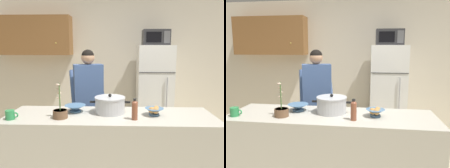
{
  "view_description": "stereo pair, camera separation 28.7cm",
  "coord_description": "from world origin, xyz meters",
  "views": [
    {
      "loc": [
        0.11,
        -2.29,
        1.64
      ],
      "look_at": [
        0.0,
        0.55,
        1.17
      ],
      "focal_mm": 35.08,
      "sensor_mm": 36.0,
      "label": 1
    },
    {
      "loc": [
        0.39,
        -2.26,
        1.64
      ],
      "look_at": [
        0.0,
        0.55,
        1.17
      ],
      "focal_mm": 35.08,
      "sensor_mm": 36.0,
      "label": 2
    }
  ],
  "objects": [
    {
      "name": "potted_orchid",
      "position": [
        -0.51,
        -0.13,
        0.98
      ],
      "size": [
        0.15,
        0.15,
        0.37
      ],
      "color": "brown",
      "rests_on": "kitchen_island"
    },
    {
      "name": "bottle_near_edge",
      "position": [
        0.26,
        -0.15,
        1.03
      ],
      "size": [
        0.06,
        0.06,
        0.22
      ],
      "color": "brown",
      "rests_on": "kitchen_island"
    },
    {
      "name": "kitchen_island",
      "position": [
        0.0,
        0.0,
        0.46
      ],
      "size": [
        2.25,
        0.68,
        0.92
      ],
      "primitive_type": "cube",
      "color": "#BCB7A8",
      "rests_on": "ground"
    },
    {
      "name": "empty_bowl",
      "position": [
        -0.4,
        0.09,
        0.97
      ],
      "size": [
        0.24,
        0.24,
        0.08
      ],
      "color": "#4C7299",
      "rests_on": "kitchen_island"
    },
    {
      "name": "coffee_mug",
      "position": [
        -1.01,
        -0.19,
        0.97
      ],
      "size": [
        0.13,
        0.09,
        0.1
      ],
      "color": "#2D8C4C",
      "rests_on": "kitchen_island"
    },
    {
      "name": "refrigerator",
      "position": [
        0.75,
        1.85,
        0.84
      ],
      "size": [
        0.64,
        0.68,
        1.69
      ],
      "color": "white",
      "rests_on": "ground"
    },
    {
      "name": "cooking_pot",
      "position": [
        -0.01,
        0.08,
        1.01
      ],
      "size": [
        0.45,
        0.34,
        0.22
      ],
      "color": "silver",
      "rests_on": "kitchen_island"
    },
    {
      "name": "back_wall_unit",
      "position": [
        -0.27,
        2.26,
        1.4
      ],
      "size": [
        6.0,
        0.48,
        2.6
      ],
      "color": "beige",
      "rests_on": "ground"
    },
    {
      "name": "person_near_pot",
      "position": [
        -0.35,
        0.81,
        1.01
      ],
      "size": [
        0.58,
        0.52,
        1.62
      ],
      "color": "black",
      "rests_on": "ground"
    },
    {
      "name": "microwave",
      "position": [
        0.75,
        1.83,
        1.83
      ],
      "size": [
        0.48,
        0.37,
        0.28
      ],
      "color": "#2D2D30",
      "rests_on": "refrigerator"
    },
    {
      "name": "bread_bowl",
      "position": [
        0.48,
        -0.0,
        0.97
      ],
      "size": [
        0.2,
        0.2,
        0.1
      ],
      "color": "#4C7299",
      "rests_on": "kitchen_island"
    }
  ]
}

